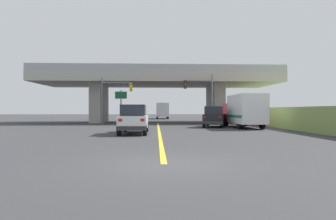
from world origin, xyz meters
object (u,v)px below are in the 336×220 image
box_truck (244,111)px  highway_sign (121,99)px  suv_lead (134,119)px  traffic_signal_farside (113,94)px  traffic_signal_nearside (203,92)px  suv_crossing (214,117)px  semi_truck_distant (162,111)px

box_truck → highway_sign: (-12.63, 9.14, 1.40)m
suv_lead → traffic_signal_farside: (-3.43, 12.85, 2.47)m
box_truck → traffic_signal_nearside: bearing=111.1°
suv_crossing → box_truck: box_truck is taller
traffic_signal_farside → highway_sign: 2.71m
suv_crossing → traffic_signal_nearside: bearing=108.0°
semi_truck_distant → box_truck: bearing=-76.2°
traffic_signal_farside → highway_sign: bearing=76.6°
suv_lead → suv_crossing: 10.40m
traffic_signal_farside → semi_truck_distant: traffic_signal_farside is taller
highway_sign → traffic_signal_nearside: bearing=-11.8°
suv_lead → semi_truck_distant: size_ratio=0.73×
suv_crossing → semi_truck_distant: 27.82m
suv_lead → traffic_signal_farside: size_ratio=0.87×
box_truck → semi_truck_distant: 29.45m
traffic_signal_farside → semi_truck_distant: (6.21, 22.05, -1.90)m
traffic_signal_nearside → suv_crossing: bearing=-88.5°
suv_crossing → box_truck: size_ratio=0.66×
traffic_signal_nearside → traffic_signal_farside: traffic_signal_nearside is taller
box_truck → traffic_signal_nearside: size_ratio=1.19×
box_truck → suv_lead: bearing=-147.3°
suv_crossing → highway_sign: highway_sign is taller
suv_crossing → traffic_signal_farside: size_ratio=0.86×
semi_truck_distant → traffic_signal_farside: bearing=-105.7°
suv_lead → semi_truck_distant: (2.79, 34.90, 0.58)m
suv_lead → suv_crossing: bearing=45.8°
traffic_signal_farside → highway_sign: size_ratio=1.31×
suv_lead → box_truck: size_ratio=0.67×
box_truck → traffic_signal_nearside: (-2.72, 7.07, 2.14)m
suv_lead → highway_sign: bearing=100.3°
traffic_signal_farside → semi_truck_distant: 22.99m
semi_truck_distant → suv_lead: bearing=-94.6°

